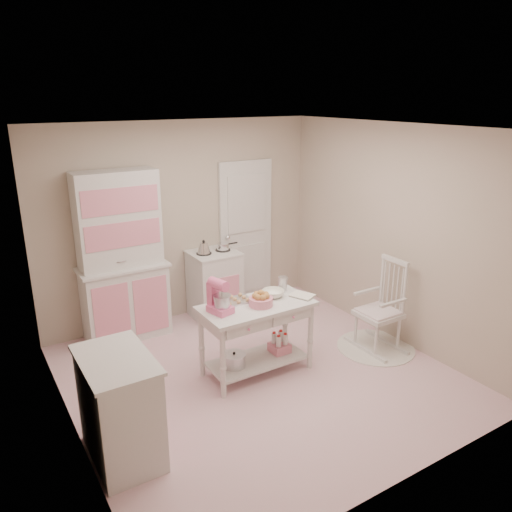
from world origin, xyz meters
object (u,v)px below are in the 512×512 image
(hutch, at_px, (122,257))
(bread_basket, at_px, (261,302))
(work_table, at_px, (257,338))
(stand_mixer, at_px, (220,297))
(base_cabinet, at_px, (120,408))
(rocking_chair, at_px, (379,305))
(stove, at_px, (214,284))

(hutch, relative_size, bread_basket, 8.32)
(hutch, relative_size, work_table, 1.73)
(hutch, xyz_separation_m, stand_mixer, (0.50, -1.55, -0.07))
(work_table, bearing_deg, base_cabinet, -161.97)
(stand_mixer, bearing_deg, bread_basket, -23.03)
(hutch, distance_m, stand_mixer, 1.63)
(base_cabinet, height_order, rocking_chair, rocking_chair)
(work_table, distance_m, bread_basket, 0.45)
(stove, relative_size, stand_mixer, 2.71)
(base_cabinet, height_order, bread_basket, base_cabinet)
(stove, xyz_separation_m, rocking_chair, (1.22, -1.82, 0.09))
(stove, bearing_deg, bread_basket, -99.32)
(stove, height_order, rocking_chair, rocking_chair)
(hutch, xyz_separation_m, rocking_chair, (2.42, -1.87, -0.49))
(work_table, bearing_deg, stove, 79.65)
(base_cabinet, xyz_separation_m, bread_basket, (1.67, 0.49, 0.39))
(base_cabinet, relative_size, stand_mixer, 2.71)
(bread_basket, bearing_deg, rocking_chair, -9.55)
(bread_basket, bearing_deg, work_table, 111.80)
(stove, bearing_deg, work_table, -100.35)
(rocking_chair, distance_m, stand_mixer, 1.99)
(stove, distance_m, rocking_chair, 2.19)
(bread_basket, bearing_deg, stove, 80.68)
(stove, height_order, bread_basket, stove)
(stove, distance_m, base_cabinet, 2.82)
(stand_mixer, height_order, bread_basket, stand_mixer)
(stove, xyz_separation_m, work_table, (-0.28, -1.52, -0.06))
(hutch, distance_m, work_table, 1.93)
(work_table, height_order, stand_mixer, stand_mixer)
(rocking_chair, relative_size, bread_basket, 4.40)
(hutch, height_order, stand_mixer, hutch)
(hutch, height_order, rocking_chair, hutch)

